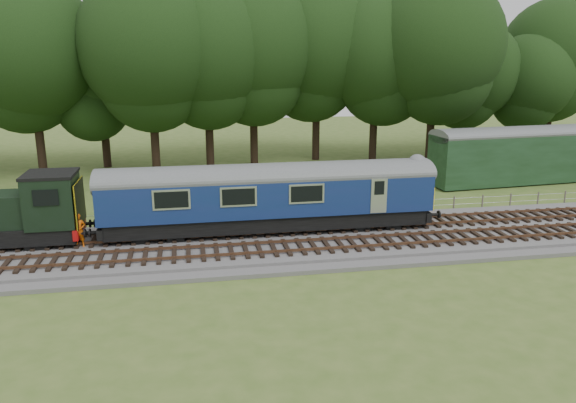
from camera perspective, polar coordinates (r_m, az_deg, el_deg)
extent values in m
plane|color=#446224|center=(30.53, 3.22, -4.17)|extent=(120.00, 120.00, 0.00)
cube|color=#4C4C4F|center=(30.48, 3.23, -3.86)|extent=(70.00, 7.00, 0.35)
cube|color=brown|center=(31.01, 2.94, -2.91)|extent=(66.50, 0.07, 0.14)
cube|color=brown|center=(32.34, 2.36, -2.14)|extent=(66.50, 0.07, 0.14)
cube|color=brown|center=(28.25, 4.33, -4.73)|extent=(66.50, 0.07, 0.14)
cube|color=brown|center=(29.56, 3.63, -3.82)|extent=(66.50, 0.07, 0.14)
cube|color=black|center=(31.06, -1.92, -1.77)|extent=(17.46, 2.52, 0.85)
cube|color=navy|center=(30.68, -1.94, 0.78)|extent=(18.00, 2.80, 2.05)
cube|color=yellow|center=(33.25, 13.63, 0.81)|extent=(0.06, 2.74, 1.30)
cube|color=black|center=(32.49, 8.61, -1.54)|extent=(2.60, 2.00, 0.55)
cube|color=black|center=(30.86, -13.01, -2.65)|extent=(2.60, 2.00, 0.55)
cube|color=black|center=(31.11, -22.81, 0.14)|extent=(2.40, 2.55, 2.60)
cube|color=#B20D0E|center=(31.29, -20.41, -2.60)|extent=(0.25, 2.60, 0.55)
cube|color=yellow|center=(30.89, -20.38, -0.11)|extent=(0.06, 2.55, 2.30)
imported|color=orange|center=(30.42, -20.46, -2.76)|extent=(0.70, 0.51, 1.75)
cube|color=#173217|center=(48.38, 23.70, 4.19)|extent=(17.26, 4.31, 3.84)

